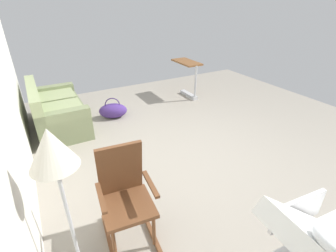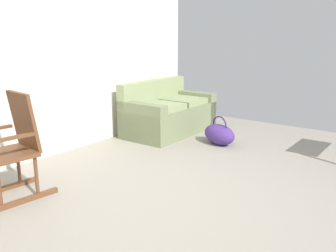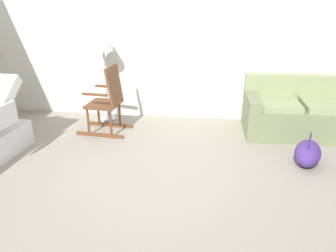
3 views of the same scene
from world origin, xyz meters
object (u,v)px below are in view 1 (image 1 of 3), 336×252
Objects in this scene: overbed_table at (188,75)px; duffel_bag at (113,111)px; couch at (57,112)px; rocking_chair at (125,197)px; floor_lamp at (54,160)px.

duffel_bag is (-0.33, 2.01, -0.38)m from overbed_table.
overbed_table is 2.08m from duffel_bag.
couch reaches higher than overbed_table.
overbed_table is at bearing -41.35° from rocking_chair.
couch is 1.91× the size of overbed_table.
overbed_table is at bearing -85.72° from couch.
rocking_chair is at bearing 138.65° from overbed_table.
floor_lamp reaches higher than overbed_table.
rocking_chair is 0.91m from floor_lamp.
floor_lamp is at bearing 108.28° from rocking_chair.
overbed_table is at bearing -80.83° from duffel_bag.
couch is at bearing 94.28° from overbed_table.
couch is 2.93m from rocking_chair.
rocking_chair reaches higher than couch.
floor_lamp reaches higher than duffel_bag.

